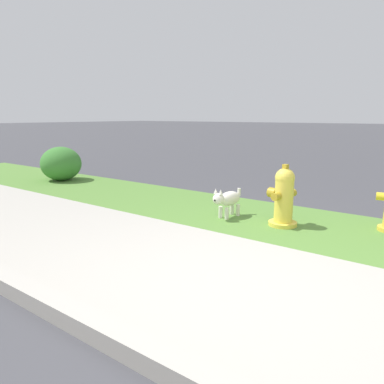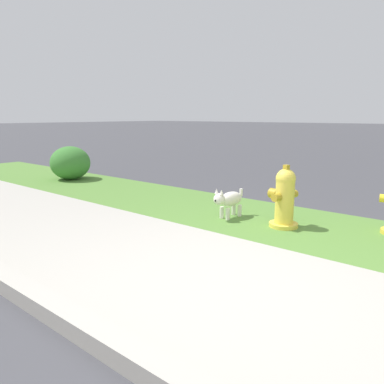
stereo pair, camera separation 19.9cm
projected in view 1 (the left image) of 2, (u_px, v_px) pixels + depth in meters
The scene contains 7 objects.
ground_plane at pixel (248, 289), 2.81m from camera, with size 120.00×120.00×0.00m, color #424247.
sidewalk_pavement at pixel (248, 288), 2.81m from camera, with size 18.00×2.01×0.01m, color #ADA89E.
grass_verge at pixel (326, 229), 4.28m from camera, with size 18.00×1.73×0.01m, color #568438.
street_curb at pixel (148, 354), 1.95m from camera, with size 18.00×0.16×0.12m, color #ADA89E.
fire_hydrant_by_grass_verge at pixel (284, 197), 4.35m from camera, with size 0.38×0.41×0.73m.
small_white_dog at pixel (228, 200), 4.72m from camera, with size 0.22×0.53×0.40m.
shrub_bush_far_verge at pixel (61, 164), 7.43m from camera, with size 0.79×0.79×0.67m.
Camera 1 is at (1.23, -2.34, 1.28)m, focal length 35.00 mm.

